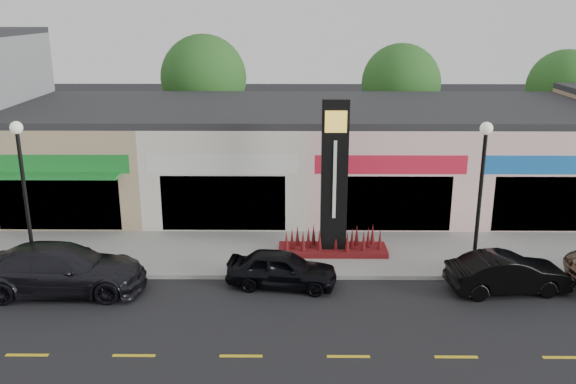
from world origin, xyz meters
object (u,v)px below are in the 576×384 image
Objects in this scene: lamp_west_near at (23,182)px; lamp_east_near at (481,183)px; pylon_sign at (334,201)px; car_dark_sedan at (61,269)px; car_black_conv at (507,273)px; car_black_sedan at (282,269)px.

lamp_east_near is (16.00, 0.00, 0.00)m from lamp_west_near.
car_dark_sedan is (-9.42, -3.18, -1.45)m from pylon_sign.
lamp_east_near reaches higher than car_black_conv.
lamp_east_near is 14.74m from car_dark_sedan.
lamp_east_near reaches higher than car_black_sedan.
car_black_sedan is at bearing -6.32° from lamp_west_near.
lamp_east_near is at bearing -18.75° from pylon_sign.
car_dark_sedan is 1.49× the size of car_black_sedan.
car_dark_sedan is at bearing -174.13° from lamp_east_near.
lamp_west_near is 17.04m from car_black_conv.
pylon_sign reaches higher than car_black_sedan.
car_black_sedan is at bearing 80.78° from car_black_conv.
car_black_conv is (0.75, -1.36, -2.81)m from lamp_east_near.
lamp_east_near is 0.91× the size of pylon_sign.
car_dark_sedan is at bearing -43.25° from lamp_west_near.
car_dark_sedan is at bearing -161.36° from pylon_sign.
pylon_sign is 1.48× the size of car_black_conv.
car_dark_sedan reaches higher than car_black_sedan.
car_black_sedan is (7.49, 0.48, -0.17)m from car_dark_sedan.
car_black_conv is (16.75, -1.36, -2.81)m from lamp_west_near.
car_dark_sedan is at bearing 83.92° from car_black_conv.
car_black_sedan is 0.94× the size of car_black_conv.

